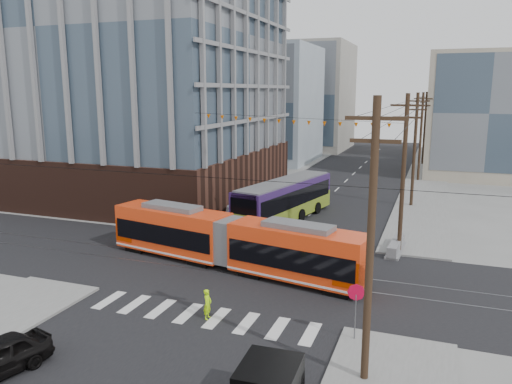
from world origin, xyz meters
TOP-DOWN VIEW (x-y plane):
  - ground at (0.00, 0.00)m, footprint 160.00×160.00m
  - office_building at (-22.00, 23.00)m, footprint 30.00×25.00m
  - bg_bldg_nw_near at (-17.00, 52.00)m, footprint 18.00×16.00m
  - bg_bldg_ne_near at (16.00, 48.00)m, footprint 14.00×14.00m
  - bg_bldg_nw_far at (-14.00, 72.00)m, footprint 16.00×18.00m
  - bg_bldg_ne_far at (18.00, 68.00)m, footprint 16.00×16.00m
  - utility_pole_near at (8.50, -6.00)m, footprint 0.30×0.30m
  - utility_pole_far at (8.50, 56.00)m, footprint 0.30×0.30m
  - streetcar at (-1.42, 4.03)m, footprint 18.07×5.84m
  - city_bus at (-1.64, 16.62)m, footprint 5.48×13.15m
  - parked_car_silver at (-5.79, 15.68)m, footprint 2.42×4.34m
  - parked_car_white at (-5.28, 17.77)m, footprint 2.23×4.88m
  - parked_car_grey at (-5.15, 25.94)m, footprint 3.36×5.36m
  - pedestrian at (0.40, -3.18)m, footprint 0.39×0.58m
  - stop_sign at (7.63, -2.99)m, footprint 0.93×0.93m
  - jersey_barrier at (8.30, 11.01)m, footprint 1.21×4.24m

SIDE VIEW (x-z plane):
  - ground at x=0.00m, z-range 0.00..0.00m
  - jersey_barrier at x=8.30m, z-range 0.00..0.84m
  - parked_car_silver at x=-5.79m, z-range 0.00..1.36m
  - parked_car_grey at x=-5.15m, z-range 0.00..1.38m
  - parked_car_white at x=-5.28m, z-range 0.00..1.38m
  - pedestrian at x=0.40m, z-range 0.00..1.54m
  - stop_sign at x=7.63m, z-range 0.00..2.58m
  - streetcar at x=-1.42m, z-range 0.00..3.45m
  - city_bus at x=-1.64m, z-range 0.00..3.64m
  - utility_pole_near at x=8.50m, z-range 0.00..11.00m
  - utility_pole_far at x=8.50m, z-range 0.00..11.00m
  - bg_bldg_ne_far at x=18.00m, z-range 0.00..14.00m
  - bg_bldg_ne_near at x=16.00m, z-range 0.00..16.00m
  - bg_bldg_nw_near at x=-17.00m, z-range 0.00..18.00m
  - bg_bldg_nw_far at x=-14.00m, z-range 0.00..20.00m
  - office_building at x=-22.00m, z-range 0.00..28.60m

